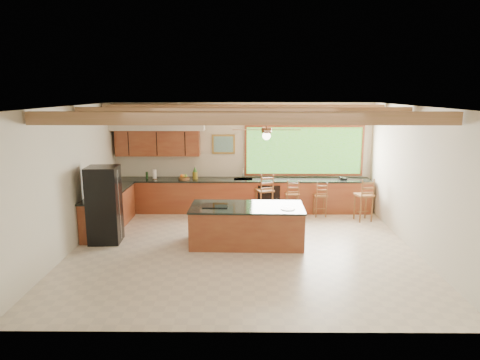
{
  "coord_description": "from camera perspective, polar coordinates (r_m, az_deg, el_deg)",
  "views": [
    {
      "loc": [
        0.01,
        -8.65,
        3.29
      ],
      "look_at": [
        -0.07,
        0.8,
        1.33
      ],
      "focal_mm": 32.0,
      "sensor_mm": 36.0,
      "label": 1
    }
  ],
  "objects": [
    {
      "name": "bar_stool_a",
      "position": [
        11.44,
        7.0,
        -1.95
      ],
      "size": [
        0.37,
        0.37,
        1.02
      ],
      "rotation": [
        0.0,
        0.0,
        0.01
      ],
      "color": "brown",
      "rests_on": "ground"
    },
    {
      "name": "refrigerator",
      "position": [
        9.86,
        -17.64,
        -3.17
      ],
      "size": [
        0.7,
        0.68,
        1.7
      ],
      "rotation": [
        0.0,
        0.0,
        0.06
      ],
      "color": "black",
      "rests_on": "ground"
    },
    {
      "name": "room_shell",
      "position": [
        9.37,
        -0.62,
        5.11
      ],
      "size": [
        7.27,
        6.54,
        3.02
      ],
      "color": "beige",
      "rests_on": "ground"
    },
    {
      "name": "ground",
      "position": [
        9.26,
        0.4,
        -9.11
      ],
      "size": [
        7.2,
        7.2,
        0.0
      ],
      "primitive_type": "plane",
      "color": "beige",
      "rests_on": "ground"
    },
    {
      "name": "bar_stool_b",
      "position": [
        11.35,
        3.29,
        -1.51
      ],
      "size": [
        0.54,
        0.54,
        1.18
      ],
      "rotation": [
        0.0,
        0.0,
        0.34
      ],
      "color": "brown",
      "rests_on": "ground"
    },
    {
      "name": "bar_stool_d",
      "position": [
        11.57,
        10.7,
        -2.15
      ],
      "size": [
        0.36,
        0.36,
        0.94
      ],
      "rotation": [
        0.0,
        0.0,
        0.07
      ],
      "color": "brown",
      "rests_on": "ground"
    },
    {
      "name": "island",
      "position": [
        9.4,
        0.91,
        -6.01
      ],
      "size": [
        2.48,
        1.21,
        0.87
      ],
      "rotation": [
        0.0,
        0.0,
        -0.02
      ],
      "color": "brown",
      "rests_on": "ground"
    },
    {
      "name": "bar_stool_c",
      "position": [
        11.4,
        16.27,
        -2.05
      ],
      "size": [
        0.49,
        0.49,
        1.13
      ],
      "rotation": [
        0.0,
        0.0,
        0.24
      ],
      "color": "brown",
      "rests_on": "ground"
    },
    {
      "name": "counter_run",
      "position": [
        11.55,
        -3.65,
        -2.47
      ],
      "size": [
        7.12,
        3.1,
        1.27
      ],
      "color": "brown",
      "rests_on": "ground"
    }
  ]
}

